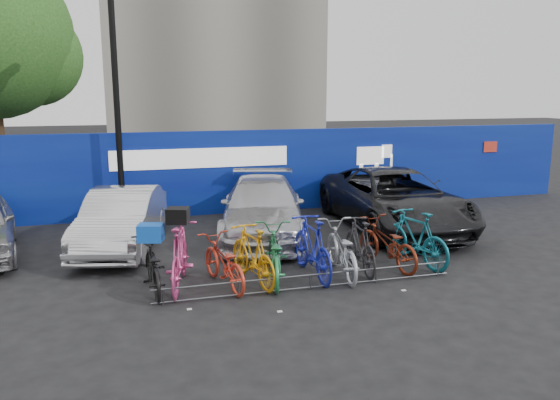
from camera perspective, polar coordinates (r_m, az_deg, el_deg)
name	(u,v)px	position (r m, az deg, el deg)	size (l,w,h in m)	color
ground	(300,279)	(10.50, 2.09, -8.24)	(100.00, 100.00, 0.00)	black
hoarding	(236,172)	(15.87, -4.60, 2.96)	(22.00, 0.18, 2.40)	navy
lamppost	(117,100)	(14.79, -16.71, 9.94)	(0.25, 0.50, 6.11)	black
bike_rack	(310,281)	(9.91, 3.18, -8.48)	(5.60, 0.03, 0.30)	#595B60
car_1	(122,220)	(12.77, -16.19, -1.99)	(1.42, 4.07, 1.34)	silver
car_2	(263,208)	(13.33, -1.83, -0.84)	(1.96, 4.83, 1.40)	#BBBBC1
car_3	(394,199)	(14.36, 11.83, 0.07)	(2.54, 5.51, 1.53)	black
bike_0	(152,266)	(10.01, -13.20, -6.75)	(0.61, 1.76, 0.93)	black
bike_1	(179,256)	(10.02, -10.46, -5.75)	(0.57, 2.02, 1.21)	#CE3C7D
bike_2	(223,262)	(10.01, -5.95, -6.50)	(0.61, 1.76, 0.93)	red
bike_3	(253,255)	(10.10, -2.87, -5.77)	(0.52, 1.82, 1.10)	orange
bike_4	(274,254)	(10.25, -0.62, -5.69)	(0.69, 1.97, 1.03)	#247E46
bike_5	(312,247)	(10.44, 3.39, -4.96)	(0.55, 1.96, 1.18)	#1821A1
bike_6	(341,249)	(10.61, 6.39, -5.16)	(0.68, 1.96, 1.03)	#A1A4A8
bike_7	(360,245)	(10.90, 8.35, -4.67)	(0.50, 1.77, 1.06)	#28282A
bike_8	(387,244)	(11.24, 11.11, -4.49)	(0.65, 1.86, 0.98)	maroon
bike_9	(415,238)	(11.49, 13.92, -3.83)	(0.54, 1.91, 1.15)	#126274
cargo_crate	(151,233)	(9.84, -13.37, -3.35)	(0.42, 0.32, 0.30)	blue
cargo_topcase	(178,216)	(9.83, -10.62, -1.60)	(0.37, 0.33, 0.28)	black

